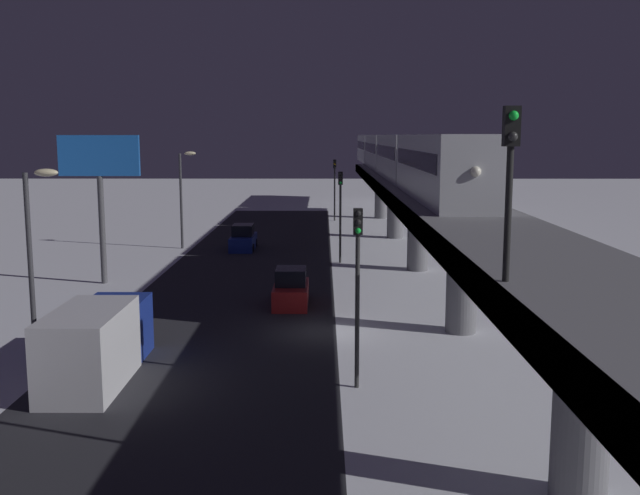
{
  "coord_description": "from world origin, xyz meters",
  "views": [
    {
      "loc": [
        0.11,
        32.53,
        8.88
      ],
      "look_at": [
        0.33,
        -18.21,
        1.11
      ],
      "focal_mm": 41.15,
      "sensor_mm": 36.0,
      "label": 1
    }
  ],
  "objects_px": {
    "subway_train": "(392,153)",
    "rail_signal": "(510,163)",
    "commercial_billboard": "(100,170)",
    "traffic_light_far": "(335,181)",
    "sedan_blue": "(243,239)",
    "traffic_light_near": "(358,272)",
    "sedan_red": "(291,290)",
    "traffic_light_mid": "(340,203)",
    "box_truck": "(98,342)"
  },
  "relations": [
    {
      "from": "traffic_light_near",
      "to": "traffic_light_mid",
      "type": "distance_m",
      "value": 25.85
    },
    {
      "from": "sedan_blue",
      "to": "traffic_light_mid",
      "type": "xyz_separation_m",
      "value": [
        -7.5,
        6.18,
        3.41
      ]
    },
    {
      "from": "traffic_light_near",
      "to": "sedan_red",
      "type": "bearing_deg",
      "value": -77.3
    },
    {
      "from": "traffic_light_near",
      "to": "traffic_light_mid",
      "type": "relative_size",
      "value": 1.0
    },
    {
      "from": "rail_signal",
      "to": "traffic_light_far",
      "type": "distance_m",
      "value": 60.29
    },
    {
      "from": "box_truck",
      "to": "traffic_light_near",
      "type": "bearing_deg",
      "value": 173.77
    },
    {
      "from": "traffic_light_far",
      "to": "commercial_billboard",
      "type": "distance_m",
      "value": 36.24
    },
    {
      "from": "traffic_light_near",
      "to": "sedan_blue",
      "type": "bearing_deg",
      "value": -76.82
    },
    {
      "from": "traffic_light_mid",
      "to": "traffic_light_far",
      "type": "distance_m",
      "value": 25.85
    },
    {
      "from": "subway_train",
      "to": "sedan_blue",
      "type": "bearing_deg",
      "value": 38.91
    },
    {
      "from": "sedan_blue",
      "to": "commercial_billboard",
      "type": "xyz_separation_m",
      "value": [
        6.99,
        13.45,
        6.04
      ]
    },
    {
      "from": "sedan_blue",
      "to": "traffic_light_near",
      "type": "bearing_deg",
      "value": 103.18
    },
    {
      "from": "sedan_red",
      "to": "rail_signal",
      "type": "bearing_deg",
      "value": -74.42
    },
    {
      "from": "sedan_red",
      "to": "traffic_light_near",
      "type": "distance_m",
      "value": 13.63
    },
    {
      "from": "traffic_light_mid",
      "to": "traffic_light_far",
      "type": "relative_size",
      "value": 1.0
    },
    {
      "from": "sedan_red",
      "to": "commercial_billboard",
      "type": "distance_m",
      "value": 14.26
    },
    {
      "from": "traffic_light_far",
      "to": "commercial_billboard",
      "type": "bearing_deg",
      "value": 66.37
    },
    {
      "from": "subway_train",
      "to": "traffic_light_far",
      "type": "relative_size",
      "value": 11.57
    },
    {
      "from": "traffic_light_mid",
      "to": "box_truck",
      "type": "bearing_deg",
      "value": 69.05
    },
    {
      "from": "subway_train",
      "to": "traffic_light_far",
      "type": "xyz_separation_m",
      "value": [
        5.08,
        -9.52,
        -3.12
      ]
    },
    {
      "from": "sedan_red",
      "to": "box_truck",
      "type": "xyz_separation_m",
      "value": [
        6.6,
        11.84,
        0.55
      ]
    },
    {
      "from": "rail_signal",
      "to": "box_truck",
      "type": "xyz_separation_m",
      "value": [
        12.53,
        -9.42,
        -6.91
      ]
    },
    {
      "from": "sedan_red",
      "to": "traffic_light_mid",
      "type": "height_order",
      "value": "traffic_light_mid"
    },
    {
      "from": "sedan_blue",
      "to": "commercial_billboard",
      "type": "relative_size",
      "value": 0.51
    },
    {
      "from": "box_truck",
      "to": "traffic_light_far",
      "type": "distance_m",
      "value": 51.62
    },
    {
      "from": "rail_signal",
      "to": "traffic_light_near",
      "type": "relative_size",
      "value": 0.62
    },
    {
      "from": "subway_train",
      "to": "rail_signal",
      "type": "distance_m",
      "value": 50.61
    },
    {
      "from": "subway_train",
      "to": "commercial_billboard",
      "type": "xyz_separation_m",
      "value": [
        19.57,
        23.6,
        -0.48
      ]
    },
    {
      "from": "box_truck",
      "to": "traffic_light_far",
      "type": "height_order",
      "value": "traffic_light_far"
    },
    {
      "from": "box_truck",
      "to": "traffic_light_mid",
      "type": "relative_size",
      "value": 1.16
    },
    {
      "from": "sedan_red",
      "to": "box_truck",
      "type": "distance_m",
      "value": 13.56
    },
    {
      "from": "rail_signal",
      "to": "sedan_blue",
      "type": "height_order",
      "value": "rail_signal"
    },
    {
      "from": "box_truck",
      "to": "commercial_billboard",
      "type": "bearing_deg",
      "value": -74.12
    },
    {
      "from": "sedan_blue",
      "to": "sedan_red",
      "type": "bearing_deg",
      "value": 103.51
    },
    {
      "from": "rail_signal",
      "to": "sedan_blue",
      "type": "distance_m",
      "value": 42.42
    },
    {
      "from": "commercial_billboard",
      "to": "traffic_light_far",
      "type": "bearing_deg",
      "value": -113.63
    },
    {
      "from": "subway_train",
      "to": "traffic_light_far",
      "type": "distance_m",
      "value": 11.23
    },
    {
      "from": "commercial_billboard",
      "to": "traffic_light_mid",
      "type": "bearing_deg",
      "value": -153.36
    },
    {
      "from": "traffic_light_far",
      "to": "sedan_red",
      "type": "bearing_deg",
      "value": 85.73
    },
    {
      "from": "sedan_red",
      "to": "traffic_light_far",
      "type": "relative_size",
      "value": 0.64
    },
    {
      "from": "sedan_blue",
      "to": "subway_train",
      "type": "bearing_deg",
      "value": -141.09
    },
    {
      "from": "subway_train",
      "to": "traffic_light_near",
      "type": "height_order",
      "value": "subway_train"
    },
    {
      "from": "traffic_light_far",
      "to": "traffic_light_mid",
      "type": "bearing_deg",
      "value": 90.0
    },
    {
      "from": "traffic_light_near",
      "to": "rail_signal",
      "type": "bearing_deg",
      "value": 109.87
    },
    {
      "from": "traffic_light_near",
      "to": "traffic_light_far",
      "type": "distance_m",
      "value": 51.7
    },
    {
      "from": "subway_train",
      "to": "rail_signal",
      "type": "xyz_separation_m",
      "value": [
        2.05,
        50.56,
        0.95
      ]
    },
    {
      "from": "sedan_red",
      "to": "traffic_light_mid",
      "type": "xyz_separation_m",
      "value": [
        -2.9,
        -12.98,
        3.4
      ]
    },
    {
      "from": "rail_signal",
      "to": "traffic_light_mid",
      "type": "distance_m",
      "value": 34.6
    },
    {
      "from": "traffic_light_near",
      "to": "traffic_light_far",
      "type": "relative_size",
      "value": 1.0
    },
    {
      "from": "subway_train",
      "to": "sedan_red",
      "type": "distance_m",
      "value": 31.07
    }
  ]
}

